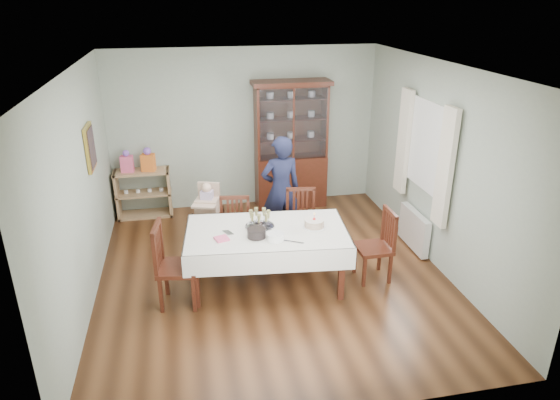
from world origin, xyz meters
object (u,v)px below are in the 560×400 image
object	(u,v)px
woman	(281,190)
sideboard	(144,193)
chair_far_right	(301,237)
champagne_tray	(260,222)
china_cabinet	(291,143)
dining_table	(267,257)
gift_bag_pink	(127,162)
chair_end_left	(178,280)
gift_bag_orange	(148,160)
birthday_cake	(314,224)
high_chair	(208,221)
chair_far_left	(235,246)
chair_end_right	(374,259)

from	to	relation	value
woman	sideboard	bearing A→B (deg)	-38.70
chair_far_right	champagne_tray	world-z (taller)	champagne_tray
sideboard	champagne_tray	distance (m)	2.91
china_cabinet	chair_far_right	world-z (taller)	china_cabinet
dining_table	champagne_tray	world-z (taller)	champagne_tray
china_cabinet	gift_bag_pink	xyz separation A→B (m)	(-2.71, 0.00, -0.16)
chair_end_left	gift_bag_orange	xyz separation A→B (m)	(-0.39, 2.71, 0.66)
woman	gift_bag_pink	bearing A→B (deg)	-35.89
china_cabinet	birthday_cake	bearing A→B (deg)	-95.82
chair_end_left	woman	xyz separation A→B (m)	(1.54, 1.40, 0.50)
dining_table	gift_bag_pink	distance (m)	3.15
woman	high_chair	xyz separation A→B (m)	(-1.07, 0.07, -0.43)
dining_table	gift_bag_orange	size ratio (longest dim) A/B	5.37
chair_far_left	gift_bag_orange	distance (m)	2.36
woman	gift_bag_pink	xyz separation A→B (m)	(-2.27, 1.31, 0.15)
chair_far_left	chair_end_left	bearing A→B (deg)	-126.08
sideboard	china_cabinet	bearing A→B (deg)	-0.49
champagne_tray	gift_bag_pink	bearing A→B (deg)	126.68
chair_far_right	woman	xyz separation A→B (m)	(-0.19, 0.52, 0.53)
chair_end_right	high_chair	distance (m)	2.48
birthday_cake	china_cabinet	bearing A→B (deg)	84.18
gift_bag_pink	champagne_tray	bearing A→B (deg)	-53.32
dining_table	high_chair	xyz separation A→B (m)	(-0.65, 1.25, -0.01)
gift_bag_pink	chair_end_left	bearing A→B (deg)	-75.05
chair_end_right	champagne_tray	distance (m)	1.58
chair_far_right	chair_end_right	xyz separation A→B (m)	(0.78, -0.80, -0.00)
dining_table	sideboard	size ratio (longest dim) A/B	2.34
chair_far_right	woman	size ratio (longest dim) A/B	0.59
high_chair	gift_bag_pink	bearing A→B (deg)	152.49
chair_end_right	high_chair	xyz separation A→B (m)	(-2.05, 1.39, 0.10)
dining_table	sideboard	xyz separation A→B (m)	(-1.64, 2.51, 0.02)
dining_table	champagne_tray	bearing A→B (deg)	123.74
dining_table	chair_far_right	bearing A→B (deg)	47.24
china_cabinet	high_chair	xyz separation A→B (m)	(-1.51, -1.24, -0.74)
high_chair	gift_bag_pink	distance (m)	1.82
chair_far_right	chair_end_right	size ratio (longest dim) A/B	1.01
china_cabinet	chair_end_right	xyz separation A→B (m)	(0.53, -2.63, -0.84)
chair_far_left	chair_end_right	distance (m)	1.87
chair_far_left	champagne_tray	distance (m)	0.77
chair_end_left	champagne_tray	bearing A→B (deg)	-64.13
sideboard	high_chair	bearing A→B (deg)	-51.92
dining_table	birthday_cake	xyz separation A→B (m)	(0.60, -0.03, 0.43)
china_cabinet	chair_far_left	world-z (taller)	china_cabinet
gift_bag_orange	chair_end_right	bearing A→B (deg)	-42.15
dining_table	china_cabinet	world-z (taller)	china_cabinet
chair_far_left	gift_bag_orange	xyz separation A→B (m)	(-1.18, 1.92, 0.69)
gift_bag_orange	champagne_tray	bearing A→B (deg)	-58.80
chair_far_right	chair_end_right	distance (m)	1.12
chair_end_right	gift_bag_orange	xyz separation A→B (m)	(-2.91, 2.63, 0.69)
chair_far_right	gift_bag_pink	xyz separation A→B (m)	(-2.46, 1.83, 0.68)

